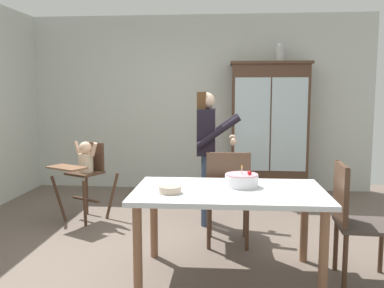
% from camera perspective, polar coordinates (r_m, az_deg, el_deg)
% --- Properties ---
extents(ground_plane, '(6.24, 6.24, 0.00)m').
position_cam_1_polar(ground_plane, '(4.27, -1.78, -13.93)').
color(ground_plane, '#66564C').
extents(wall_back, '(5.32, 0.06, 2.70)m').
position_cam_1_polar(wall_back, '(6.61, 0.87, 5.52)').
color(wall_back, silver).
rests_on(wall_back, ground_plane).
extents(china_cabinet, '(1.17, 0.48, 1.97)m').
position_cam_1_polar(china_cabinet, '(6.38, 10.39, 2.10)').
color(china_cabinet, '#4C3323').
rests_on(china_cabinet, ground_plane).
extents(ceramic_vase, '(0.13, 0.13, 0.27)m').
position_cam_1_polar(ceramic_vase, '(6.39, 11.83, 11.92)').
color(ceramic_vase, '#B2B7B2').
rests_on(ceramic_vase, china_cabinet).
extents(high_chair_with_toddler, '(0.78, 0.84, 0.95)m').
position_cam_1_polar(high_chair_with_toddler, '(5.15, -14.28, -2.94)').
color(high_chair_with_toddler, '#4C3323').
rests_on(high_chair_with_toddler, ground_plane).
extents(adult_person, '(0.49, 0.48, 1.53)m').
position_cam_1_polar(adult_person, '(4.81, 2.06, 0.36)').
color(adult_person, '#33425B').
rests_on(adult_person, ground_plane).
extents(dining_table, '(1.56, 0.94, 0.74)m').
position_cam_1_polar(dining_table, '(3.48, 5.03, -7.63)').
color(dining_table, silver).
rests_on(dining_table, ground_plane).
extents(birthday_cake, '(0.28, 0.28, 0.19)m').
position_cam_1_polar(birthday_cake, '(3.57, 6.75, -4.90)').
color(birthday_cake, white).
rests_on(birthday_cake, dining_table).
extents(serving_bowl, '(0.18, 0.18, 0.05)m').
position_cam_1_polar(serving_bowl, '(3.33, -2.99, -6.18)').
color(serving_bowl, '#C6AD93').
rests_on(serving_bowl, dining_table).
extents(dining_chair_far_side, '(0.45, 0.45, 0.96)m').
position_cam_1_polar(dining_chair_far_side, '(4.17, 4.91, -6.49)').
color(dining_chair_far_side, '#4C3323').
rests_on(dining_chair_far_side, ground_plane).
extents(dining_chair_right_end, '(0.46, 0.46, 0.96)m').
position_cam_1_polar(dining_chair_right_end, '(3.66, 20.94, -8.84)').
color(dining_chair_right_end, '#4C3323').
rests_on(dining_chair_right_end, ground_plane).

